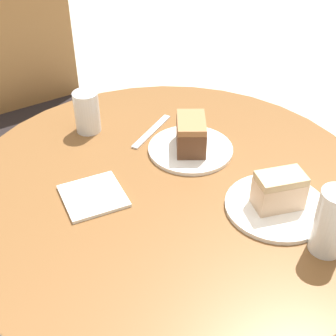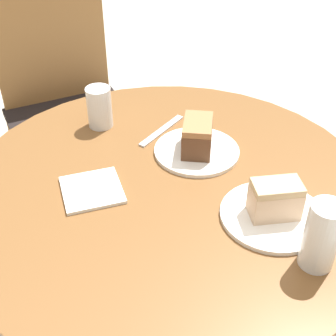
% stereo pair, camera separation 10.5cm
% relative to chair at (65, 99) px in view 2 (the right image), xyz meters
% --- Properties ---
extents(table, '(0.96, 0.96, 0.72)m').
position_rel_chair_xyz_m(table, '(0.15, -0.89, 0.06)').
color(table, brown).
rests_on(table, ground_plane).
extents(chair, '(0.53, 0.48, 0.95)m').
position_rel_chair_xyz_m(chair, '(0.00, 0.00, 0.00)').
color(chair, olive).
rests_on(chair, ground_plane).
extents(plate_near, '(0.21, 0.21, 0.01)m').
position_rel_chair_xyz_m(plate_near, '(0.25, -0.80, 0.23)').
color(plate_near, white).
rests_on(plate_near, table).
extents(plate_far, '(0.22, 0.22, 0.01)m').
position_rel_chair_xyz_m(plate_far, '(0.32, -1.07, 0.23)').
color(plate_far, white).
rests_on(plate_far, table).
extents(cake_slice_near, '(0.11, 0.13, 0.08)m').
position_rel_chair_xyz_m(cake_slice_near, '(0.25, -0.80, 0.27)').
color(cake_slice_near, brown).
rests_on(cake_slice_near, plate_near).
extents(cake_slice_far, '(0.11, 0.08, 0.08)m').
position_rel_chair_xyz_m(cake_slice_far, '(0.32, -1.07, 0.27)').
color(cake_slice_far, beige).
rests_on(cake_slice_far, plate_far).
extents(glass_lemonade, '(0.07, 0.07, 0.11)m').
position_rel_chair_xyz_m(glass_lemonade, '(0.05, -0.60, 0.27)').
color(glass_lemonade, beige).
rests_on(glass_lemonade, table).
extents(glass_water, '(0.06, 0.06, 0.14)m').
position_rel_chair_xyz_m(glass_water, '(0.34, -1.21, 0.28)').
color(glass_water, silver).
rests_on(glass_water, table).
extents(napkin_stack, '(0.13, 0.13, 0.01)m').
position_rel_chair_xyz_m(napkin_stack, '(-0.02, -0.87, 0.23)').
color(napkin_stack, white).
rests_on(napkin_stack, table).
extents(fork, '(0.15, 0.12, 0.00)m').
position_rel_chair_xyz_m(fork, '(0.20, -0.68, 0.22)').
color(fork, silver).
rests_on(fork, table).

